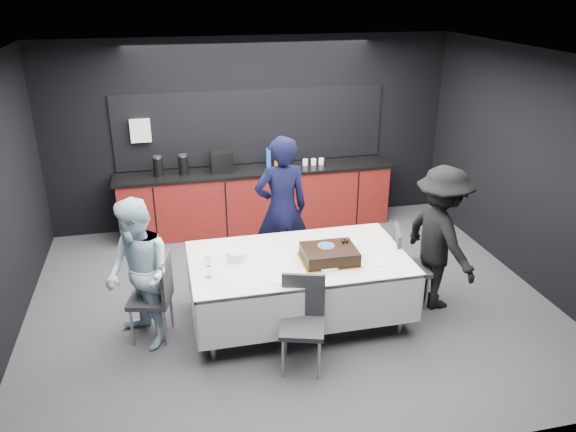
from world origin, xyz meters
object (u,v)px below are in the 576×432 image
at_px(cake_assembly, 329,254).
at_px(champagne_flute, 208,263).
at_px(party_table, 298,268).
at_px(person_right, 440,238).
at_px(chair_left, 157,292).
at_px(person_center, 281,209).
at_px(person_left, 138,275).
at_px(chair_right, 405,261).
at_px(plate_stack, 236,256).
at_px(chair_near, 303,315).

relative_size(cake_assembly, champagne_flute, 2.72).
relative_size(party_table, person_right, 1.38).
bearing_deg(party_table, champagne_flute, -167.01).
height_order(chair_left, person_center, person_center).
bearing_deg(champagne_flute, person_right, 4.52).
xyz_separation_m(champagne_flute, chair_left, (-0.52, 0.25, -0.40)).
distance_m(champagne_flute, person_left, 0.72).
height_order(chair_right, person_left, person_left).
bearing_deg(cake_assembly, party_table, 152.74).
relative_size(plate_stack, chair_near, 0.21).
xyz_separation_m(party_table, plate_stack, (-0.66, 0.09, 0.19)).
distance_m(party_table, plate_stack, 0.69).
distance_m(party_table, chair_near, 0.76).
distance_m(cake_assembly, plate_stack, 0.98).
xyz_separation_m(champagne_flute, chair_right, (2.27, 0.32, -0.40)).
xyz_separation_m(plate_stack, chair_right, (1.95, 0.01, -0.30)).
relative_size(cake_assembly, chair_right, 0.66).
xyz_separation_m(chair_left, person_right, (3.14, -0.04, 0.30)).
distance_m(person_left, person_right, 3.30).
relative_size(party_table, chair_left, 2.51).
relative_size(plate_stack, chair_left, 0.21).
distance_m(plate_stack, person_right, 2.29).
bearing_deg(chair_left, chair_right, 1.44).
bearing_deg(chair_left, chair_near, -29.33).
bearing_deg(champagne_flute, chair_near, -31.47).
bearing_deg(plate_stack, person_right, -2.62).
bearing_deg(chair_right, chair_left, -178.56).
height_order(chair_left, person_left, person_left).
xyz_separation_m(cake_assembly, person_center, (-0.26, 1.17, 0.07)).
height_order(plate_stack, chair_right, chair_right).
bearing_deg(person_center, chair_right, 138.74).
distance_m(party_table, person_left, 1.67).
height_order(party_table, person_right, person_right).
bearing_deg(party_table, cake_assembly, -27.26).
distance_m(party_table, champagne_flute, 1.05).
xyz_separation_m(chair_near, person_right, (1.78, 0.72, 0.30)).
bearing_deg(plate_stack, chair_near, -58.12).
relative_size(chair_left, chair_near, 1.00).
xyz_separation_m(champagne_flute, person_right, (2.62, 0.21, -0.10)).
bearing_deg(plate_stack, chair_left, -175.86).
bearing_deg(person_left, party_table, 64.68).
height_order(plate_stack, person_left, person_left).
bearing_deg(person_left, cake_assembly, 59.99).
relative_size(champagne_flute, chair_right, 0.24).
bearing_deg(chair_right, cake_assembly, -166.08).
bearing_deg(cake_assembly, champagne_flute, -176.70).
height_order(party_table, person_center, person_center).
relative_size(person_center, person_right, 1.10).
bearing_deg(cake_assembly, plate_stack, 165.97).
bearing_deg(person_left, chair_near, 38.55).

